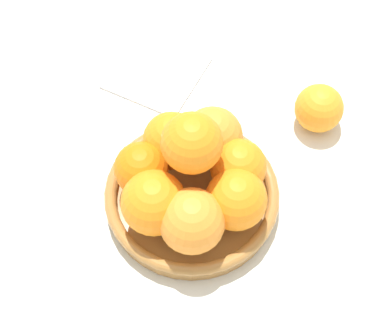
# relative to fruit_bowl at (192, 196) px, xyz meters

# --- Properties ---
(ground_plane) EXTENTS (4.00, 4.00, 0.00)m
(ground_plane) POSITION_rel_fruit_bowl_xyz_m (0.00, 0.00, -0.02)
(ground_plane) COLOR silver
(fruit_bowl) EXTENTS (0.23, 0.23, 0.03)m
(fruit_bowl) POSITION_rel_fruit_bowl_xyz_m (0.00, 0.00, 0.00)
(fruit_bowl) COLOR #A57238
(fruit_bowl) RESTS_ON ground_plane
(orange_pile) EXTENTS (0.21, 0.20, 0.14)m
(orange_pile) POSITION_rel_fruit_bowl_xyz_m (-0.00, -0.00, 0.07)
(orange_pile) COLOR orange
(orange_pile) RESTS_ON fruit_bowl
(stray_orange) EXTENTS (0.07, 0.07, 0.07)m
(stray_orange) POSITION_rel_fruit_bowl_xyz_m (0.13, -0.18, 0.02)
(stray_orange) COLOR orange
(stray_orange) RESTS_ON ground_plane
(napkin_folded) EXTENTS (0.18, 0.18, 0.01)m
(napkin_folded) POSITION_rel_fruit_bowl_xyz_m (0.23, 0.05, -0.01)
(napkin_folded) COLOR white
(napkin_folded) RESTS_ON ground_plane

